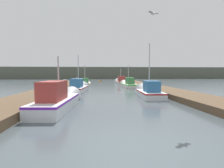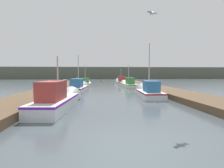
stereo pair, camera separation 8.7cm
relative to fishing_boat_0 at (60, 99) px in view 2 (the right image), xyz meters
name	(u,v)px [view 2 (the right image)]	position (x,y,z in m)	size (l,w,h in m)	color
ground_plane	(138,147)	(3.21, -5.54, -0.49)	(200.00, 200.00, 0.00)	#424C51
dock_left	(57,89)	(-2.52, 10.46, -0.29)	(2.90, 40.00, 0.40)	brown
dock_right	(154,88)	(8.93, 10.46, -0.29)	(2.90, 40.00, 0.40)	brown
distant_shore_ridge	(100,73)	(3.21, 57.41, 1.56)	(120.00, 16.00, 4.10)	#565B4C
fishing_boat_0	(60,99)	(0.00, 0.00, 0.00)	(1.89, 6.09, 3.25)	silver
fishing_boat_1	(148,92)	(6.34, 4.16, -0.08)	(1.78, 4.82, 4.82)	silver
fishing_boat_2	(79,87)	(0.16, 8.93, -0.06)	(1.99, 5.45, 4.31)	silver
fishing_boat_3	(128,84)	(6.42, 14.02, -0.07)	(1.64, 5.53, 3.45)	silver
fishing_boat_4	(85,83)	(0.19, 18.54, -0.15)	(1.91, 5.39, 3.83)	silver
fishing_boat_5	(121,81)	(6.55, 22.77, -0.08)	(1.80, 5.86, 3.36)	silver
mooring_piling_0	(65,86)	(-1.04, 7.37, 0.19)	(0.31, 0.31, 1.35)	#473523
mooring_piling_1	(77,82)	(-1.05, 17.56, 0.18)	(0.34, 0.34, 1.32)	#473523
channel_buoy	(101,81)	(2.95, 30.18, -0.35)	(0.47, 0.47, 0.97)	#BF6513
seagull_lead	(152,13)	(4.65, -2.08, 4.18)	(0.54, 0.36, 0.12)	white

